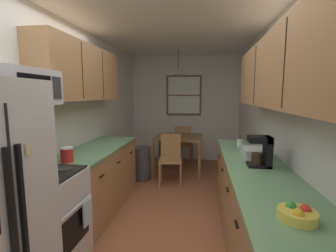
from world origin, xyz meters
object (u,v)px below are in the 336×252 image
Objects in this scene: mug_by_coffeemaker at (240,143)px; trash_bin at (142,163)px; dining_chair_near at (171,156)px; coffee_maker at (262,151)px; microwave_over_range at (21,87)px; fruit_bowl at (297,214)px; dish_rack at (256,153)px; dining_table at (178,142)px; storage_canister at (67,155)px; stove_range at (43,221)px; dining_chair_far at (183,143)px.

trash_bin is at bearing 151.75° from mug_by_coffeemaker.
coffee_maker reaches higher than dining_chair_near.
microwave_over_range is at bearing -164.71° from coffee_maker.
fruit_bowl is 0.63× the size of dish_rack.
mug_by_coffeemaker is at bearing -54.28° from dining_table.
storage_canister reaches higher than dish_rack.
fruit_bowl is at bearing -89.30° from mug_by_coffeemaker.
dish_rack is (1.19, -1.35, 0.45)m from dining_chair_near.
microwave_over_range is (-0.11, 0.00, 1.21)m from stove_range.
dining_chair_far is (1.11, 3.60, -1.18)m from microwave_over_range.
fruit_bowl is 1.43m from dish_rack.
coffee_maker is (1.03, -3.01, 0.56)m from dining_chair_far.
dining_chair_far is at bearing 72.39° from storage_canister.
microwave_over_range is at bearing -109.49° from dining_table.
storage_canister is (-0.30, -1.98, 0.67)m from trash_bin.
dining_table is at bearing 114.77° from coffee_maker.
coffee_maker is (1.73, -1.84, 0.75)m from trash_bin.
mug_by_coffeemaker and fruit_bowl have the same top height.
trash_bin is at bearing -140.39° from dining_table.
microwave_over_range reaches higher than trash_bin.
dining_chair_near is 0.61m from trash_bin.
mug_by_coffeemaker reaches higher than dining_chair_near.
stove_range is at bearing 166.83° from fruit_bowl.
stove_range reaches higher than fruit_bowl.
dining_table is at bearing 70.51° from microwave_over_range.
coffee_maker is (2.03, 0.59, 0.59)m from stove_range.
microwave_over_range is at bearing -103.53° from storage_canister.
dish_rack is at bearing 86.49° from coffee_maker.
trash_bin is at bearing -120.91° from dining_chair_far.
trash_bin is at bearing 83.09° from stove_range.
fruit_bowl is (1.05, -3.42, 0.29)m from dining_table.
trash_bin is 3.40m from fruit_bowl.
mug_by_coffeemaker is at bearing 29.01° from storage_canister.
dining_chair_far is at bearing 59.09° from trash_bin.
dining_table is 1.52× the size of trash_bin.
trash_bin is at bearing 80.46° from microwave_over_range.
dining_table is at bearing -95.40° from dining_chair_far.
dish_rack reaches higher than dining_chair_far.
fruit_bowl is (1.12, -2.78, 0.44)m from dining_chair_near.
stove_range is 1.73× the size of microwave_over_range.
fruit_bowl is (1.69, -2.89, 0.62)m from trash_bin.
trash_bin is 2.05× the size of coffee_maker.
coffee_maker is at bearing -85.64° from mug_by_coffeemaker.
microwave_over_range reaches higher than dish_rack.
stove_range is at bearing -141.84° from mug_by_coffeemaker.
dining_chair_near is 1.43× the size of trash_bin.
dining_table is 4.45× the size of fruit_bowl.
fruit_bowl reaches higher than dining_chair_near.
stove_range is 9.32× the size of mug_by_coffeemaker.
microwave_over_range is 2.27m from fruit_bowl.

